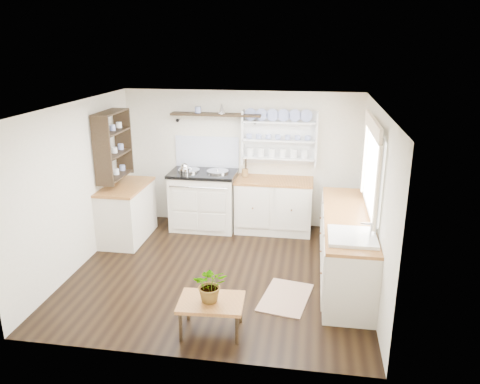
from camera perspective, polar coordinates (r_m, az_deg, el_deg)
floor at (r=6.64m, az=-2.44°, el=-9.62°), size 4.00×3.80×0.01m
wall_back at (r=7.99m, az=0.14°, el=4.04°), size 4.00×0.02×2.30m
wall_right at (r=6.13m, az=16.06°, el=-1.07°), size 0.02×3.80×2.30m
wall_left at (r=6.87m, az=-19.16°, el=0.67°), size 0.02×3.80×2.30m
ceiling at (r=5.94m, az=-2.74°, el=10.44°), size 4.00×3.80×0.01m
window at (r=6.15m, az=15.77°, el=3.06°), size 0.08×1.55×1.22m
aga_cooker at (r=7.98m, az=-4.42°, el=-0.89°), size 1.11×0.77×1.02m
back_cabinets at (r=7.84m, az=4.13°, el=-1.56°), size 1.27×0.63×0.90m
right_cabinets at (r=6.44m, az=12.78°, el=-6.46°), size 0.62×2.43×0.90m
belfast_sink at (r=5.62m, az=13.44°, el=-6.44°), size 0.55×0.60×0.45m
left_cabinets at (r=7.72m, az=-13.61°, el=-2.34°), size 0.62×1.13×0.90m
plate_rack at (r=7.80m, az=4.85°, el=6.68°), size 1.20×0.22×0.90m
high_shelf at (r=7.80m, az=-2.95°, el=9.35°), size 1.50×0.29×0.16m
left_shelving at (r=7.48m, az=-15.22°, el=5.58°), size 0.28×0.80×1.05m
kettle at (r=7.78m, az=-6.73°, el=2.69°), size 0.18×0.18×0.22m
utensil_crock at (r=7.81m, az=0.62°, el=2.37°), size 0.11×0.11×0.13m
center_table at (r=5.25m, az=-3.53°, el=-13.50°), size 0.73×0.55×0.38m
potted_plant at (r=5.13m, az=-3.59°, el=-11.15°), size 0.41×0.38×0.40m
floor_rug at (r=6.04m, az=5.59°, el=-12.67°), size 0.69×0.94×0.02m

